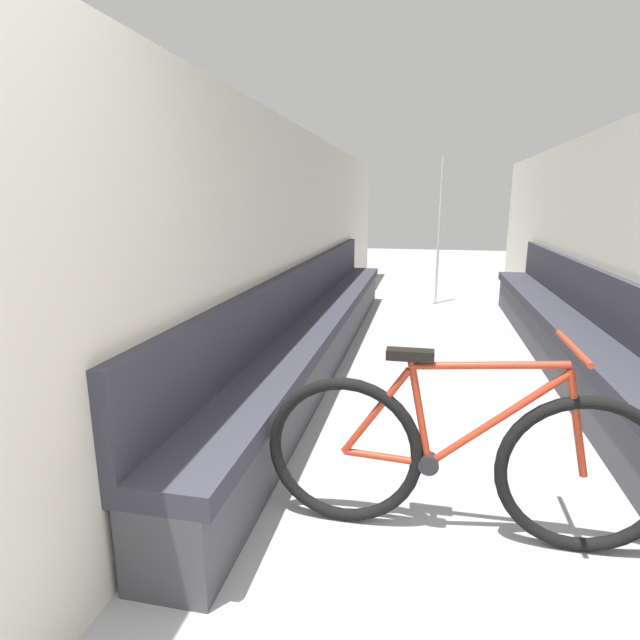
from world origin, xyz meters
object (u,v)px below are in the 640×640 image
Objects in this scene: bicycle at (458,459)px; grab_pole_near at (439,234)px; bench_seat_row_left at (321,328)px; bench_seat_row_right at (575,341)px.

bicycle is 0.83× the size of grab_pole_near.
bench_seat_row_left is 3.21m from grab_pole_near.
bicycle is at bearing -64.84° from bench_seat_row_left.
bench_seat_row_right is 3.49× the size of bicycle.
grab_pole_near is at bearing 69.59° from bench_seat_row_left.
bench_seat_row_right is at bearing 55.44° from bicycle.
bench_seat_row_right is (2.18, 0.00, 0.00)m from bench_seat_row_left.
grab_pole_near reaches higher than bicycle.
bench_seat_row_left is at bearing 180.00° from bench_seat_row_right.
bicycle reaches higher than bench_seat_row_left.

